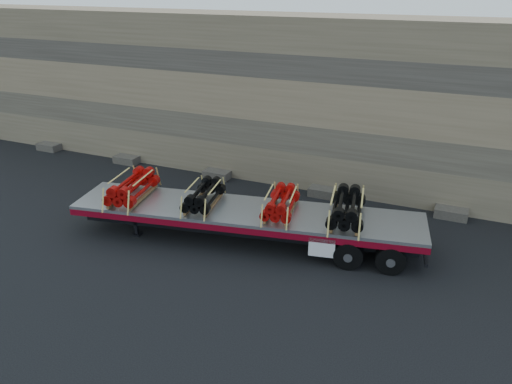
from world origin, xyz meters
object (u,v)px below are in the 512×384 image
Objects in this scene: bundle_front at (132,188)px; bundle_midfront at (204,196)px; bundle_midrear at (281,203)px; bundle_rear at (347,208)px; trailer at (245,225)px.

bundle_front is 2.64m from bundle_midfront.
bundle_midrear is 0.88× the size of bundle_rear.
trailer is at bearing 0.00° from bundle_midfront.
bundle_midfront is at bearing -180.00° from bundle_midrear.
bundle_front reaches higher than trailer.
bundle_midrear is at bearing -0.00° from trailer.
bundle_midrear is at bearing -0.00° from bundle_front.
bundle_front is at bearing 180.00° from bundle_rear.
bundle_front is 1.14× the size of bundle_midrear.
bundle_front is at bearing 180.00° from trailer.
trailer is 3.50m from bundle_rear.
trailer is 1.73m from bundle_midfront.
bundle_rear reaches higher than bundle_midrear.
bundle_midfront is at bearing -180.00° from trailer.
bundle_front reaches higher than bundle_midrear.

